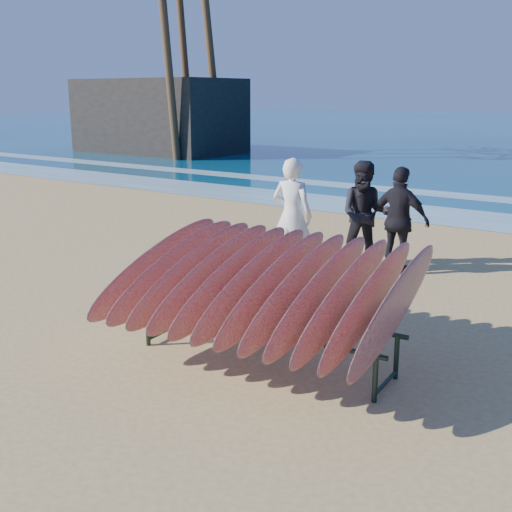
# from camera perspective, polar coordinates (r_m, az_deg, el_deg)

# --- Properties ---
(ground) EXTENTS (120.00, 120.00, 0.00)m
(ground) POSITION_cam_1_polar(r_m,az_deg,el_deg) (8.19, -3.27, -7.59)
(ground) COLOR tan
(ground) RESTS_ON ground
(foam_near) EXTENTS (160.00, 160.00, 0.00)m
(foam_near) POSITION_cam_1_polar(r_m,az_deg,el_deg) (16.90, 18.41, 3.19)
(foam_near) COLOR white
(foam_near) RESTS_ON ground
(foam_far) EXTENTS (160.00, 160.00, 0.00)m
(foam_far) POSITION_cam_1_polar(r_m,az_deg,el_deg) (20.23, 21.39, 4.66)
(foam_far) COLOR white
(foam_far) RESTS_ON ground
(surfboard_rack) EXTENTS (3.37, 2.90, 1.54)m
(surfboard_rack) POSITION_cam_1_polar(r_m,az_deg,el_deg) (7.30, 0.76, -2.53)
(surfboard_rack) COLOR black
(surfboard_rack) RESTS_ON ground
(person_white) EXTENTS (0.78, 0.57, 1.99)m
(person_white) POSITION_cam_1_polar(r_m,az_deg,el_deg) (11.10, 3.22, 3.61)
(person_white) COLOR white
(person_white) RESTS_ON ground
(person_dark_a) EXTENTS (1.14, 1.04, 1.90)m
(person_dark_a) POSITION_cam_1_polar(r_m,az_deg,el_deg) (11.59, 9.66, 3.66)
(person_dark_a) COLOR black
(person_dark_a) RESTS_ON ground
(person_dark_b) EXTENTS (1.11, 0.53, 1.85)m
(person_dark_b) POSITION_cam_1_polar(r_m,az_deg,el_deg) (11.29, 12.65, 3.10)
(person_dark_b) COLOR black
(person_dark_b) RESTS_ON ground
(building) EXTENTS (8.44, 4.69, 3.75)m
(building) POSITION_cam_1_polar(r_m,az_deg,el_deg) (34.69, -8.63, 12.20)
(building) COLOR #2D2823
(building) RESTS_ON ground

